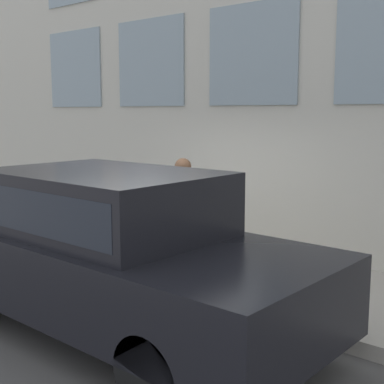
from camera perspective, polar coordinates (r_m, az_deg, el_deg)
The scene contains 5 objects.
ground_plane at distance 7.61m, azimuth -4.89°, elevation -10.51°, with size 80.00×80.00×0.00m, color #514F4C.
sidewalk at distance 8.46m, azimuth 1.22°, elevation -7.90°, with size 2.50×60.00×0.17m.
fire_hydrant at distance 7.66m, azimuth 1.05°, elevation -5.84°, with size 0.33×0.44×0.79m.
person at distance 8.25m, azimuth -0.97°, elevation -0.81°, with size 0.39×0.26×1.61m.
parked_car_charcoal_near at distance 6.12m, azimuth -9.22°, elevation -5.55°, with size 2.04×5.31×1.84m.
Camera 1 is at (-5.00, -5.18, 2.48)m, focal length 50.00 mm.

